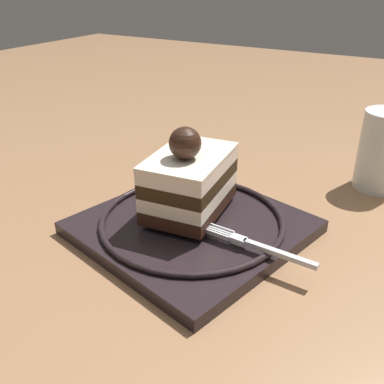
{
  "coord_description": "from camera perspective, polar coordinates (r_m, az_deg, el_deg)",
  "views": [
    {
      "loc": [
        -0.19,
        0.34,
        0.26
      ],
      "look_at": [
        0.02,
        -0.01,
        0.05
      ],
      "focal_mm": 40.69,
      "sensor_mm": 36.0,
      "label": 1
    }
  ],
  "objects": [
    {
      "name": "ground_plane",
      "position": [
        0.47,
        1.3,
        -6.51
      ],
      "size": [
        2.4,
        2.4,
        0.0
      ],
      "primitive_type": "plane",
      "color": "#8E6645"
    },
    {
      "name": "dessert_plate",
      "position": [
        0.48,
        0.0,
        -4.34
      ],
      "size": [
        0.26,
        0.26,
        0.02
      ],
      "color": "black",
      "rests_on": "ground_plane"
    },
    {
      "name": "cake_slice",
      "position": [
        0.47,
        -0.34,
        1.61
      ],
      "size": [
        0.08,
        0.12,
        0.1
      ],
      "color": "#321A10",
      "rests_on": "dessert_plate"
    },
    {
      "name": "fork",
      "position": [
        0.42,
        8.14,
        -6.86
      ],
      "size": [
        0.12,
        0.02,
        0.0
      ],
      "color": "silver",
      "rests_on": "dessert_plate"
    },
    {
      "name": "drink_glass_near",
      "position": [
        0.61,
        23.69,
        4.41
      ],
      "size": [
        0.06,
        0.06,
        0.1
      ],
      "color": "white",
      "rests_on": "ground_plane"
    }
  ]
}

